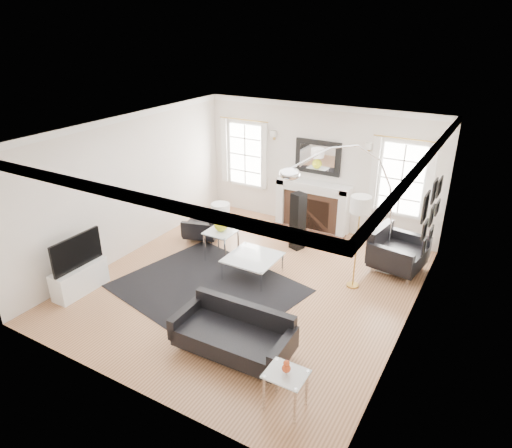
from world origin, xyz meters
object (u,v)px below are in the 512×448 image
Objects in this scene: fireplace at (312,207)px; arc_floor_lamp at (342,205)px; sofa at (235,334)px; coffee_table at (253,258)px; armchair_left at (206,226)px; gourd_lamp at (221,216)px; armchair_right at (395,252)px.

arc_floor_lamp is (1.24, -1.62, 0.85)m from fireplace.
coffee_table is at bearing 113.51° from sofa.
sofa reaches higher than armchair_left.
coffee_table is 1.90m from arc_floor_lamp.
coffee_table is at bearing -91.99° from fireplace.
gourd_lamp reaches higher than sofa.
arc_floor_lamp reaches higher than armchair_left.
armchair_right reaches higher than sofa.
arc_floor_lamp is (-0.89, -0.66, 1.01)m from armchair_right.
gourd_lamp reaches higher than coffee_table.
coffee_table is 0.35× the size of arc_floor_lamp.
sofa is 3.78m from armchair_right.
gourd_lamp is (-3.09, -1.29, 0.57)m from armchair_right.
arc_floor_lamp is (1.33, 0.90, 1.02)m from coffee_table.
sofa reaches higher than coffee_table.
gourd_lamp reaches higher than fireplace.
armchair_right is 1.50m from arc_floor_lamp.
gourd_lamp is 2.33m from arc_floor_lamp.
sofa is 1.91× the size of coffee_table.
sofa is 2.90m from gourd_lamp.
arc_floor_lamp is at bearing 16.00° from gourd_lamp.
fireplace is at bearing 127.55° from arc_floor_lamp.
fireplace reaches higher than armchair_right.
armchair_right is 1.24× the size of coffee_table.
sofa is (0.77, -4.49, -0.24)m from fireplace.
gourd_lamp is (-0.96, -2.25, 0.41)m from fireplace.
gourd_lamp is at bearing -164.00° from arc_floor_lamp.
armchair_right is 0.44× the size of arc_floor_lamp.
sofa is at bearing -111.07° from armchair_right.
sofa is at bearing -80.24° from fireplace.
sofa is at bearing -99.32° from arc_floor_lamp.
gourd_lamp reaches higher than armchair_left.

